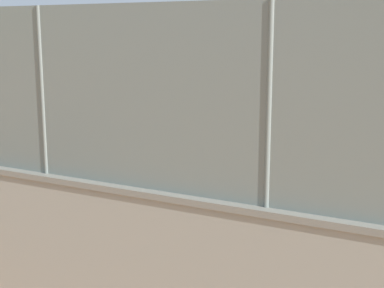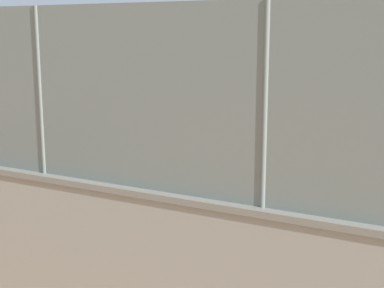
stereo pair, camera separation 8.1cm
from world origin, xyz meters
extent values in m
plane|color=#B27247|center=(0.00, 0.00, 0.00)|extent=(260.00, 260.00, 0.00)
cube|color=gray|center=(-1.58, 13.97, 0.88)|extent=(32.43, 1.46, 1.76)
cube|color=slate|center=(-1.58, 13.97, 1.80)|extent=(32.43, 1.52, 0.08)
cube|color=slate|center=(-1.58, 13.97, 2.96)|extent=(31.77, 1.20, 2.23)
cylinder|color=slate|center=(-4.75, 14.08, 2.96)|extent=(0.07, 0.07, 2.23)
cylinder|color=slate|center=(-1.58, 13.97, 2.96)|extent=(0.07, 0.07, 2.23)
ellipsoid|color=#333338|center=(-3.99, -0.86, 1.25)|extent=(0.30, 0.06, 0.24)
cylinder|color=black|center=(3.97, 7.46, 0.42)|extent=(0.15, 0.15, 0.85)
cylinder|color=black|center=(3.98, 7.66, 0.42)|extent=(0.15, 0.15, 0.85)
cylinder|color=orange|center=(3.98, 7.56, 1.16)|extent=(0.35, 0.35, 0.63)
cylinder|color=#D8AD84|center=(4.02, 7.24, 1.29)|extent=(0.60, 0.10, 0.17)
cylinder|color=#D8AD84|center=(4.28, 7.88, 1.29)|extent=(0.60, 0.10, 0.17)
sphere|color=#D8AD84|center=(3.98, 7.56, 1.59)|extent=(0.24, 0.24, 0.24)
cylinder|color=white|center=(3.98, 7.56, 1.70)|extent=(0.26, 0.26, 0.05)
cylinder|color=black|center=(4.46, 7.87, 1.29)|extent=(0.30, 0.04, 0.04)
ellipsoid|color=#333338|center=(4.68, 7.87, 1.29)|extent=(0.30, 0.04, 0.24)
cylinder|color=navy|center=(-2.63, 9.86, 0.40)|extent=(0.17, 0.17, 0.80)
cylinder|color=navy|center=(-2.43, 9.83, 0.40)|extent=(0.17, 0.17, 0.80)
cylinder|color=#429951|center=(-2.53, 9.84, 1.09)|extent=(0.39, 0.39, 0.59)
cylinder|color=#D8AD84|center=(-2.83, 9.84, 1.21)|extent=(0.18, 0.57, 0.17)
cylinder|color=#D8AD84|center=(-2.28, 9.50, 1.21)|extent=(0.18, 0.57, 0.17)
sphere|color=#D8AD84|center=(-2.53, 9.84, 1.50)|extent=(0.23, 0.23, 0.23)
cylinder|color=navy|center=(-2.53, 9.84, 1.60)|extent=(0.27, 0.27, 0.05)
camera|label=1|loc=(-6.58, 19.72, 3.73)|focal=51.96mm
camera|label=2|loc=(-6.66, 19.68, 3.73)|focal=51.96mm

